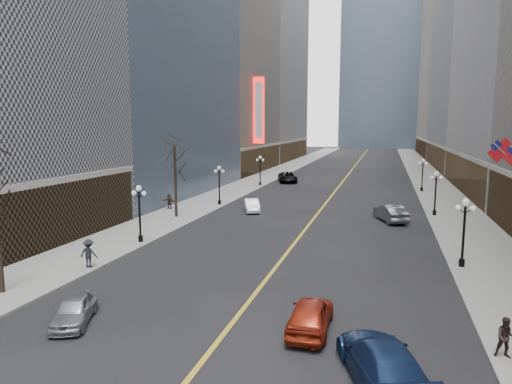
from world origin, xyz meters
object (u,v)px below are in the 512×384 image
Objects in this scene: car_nb_near at (74,309)px; car_nb_mid at (252,205)px; car_sb_mid at (310,315)px; streetlamp_west_3 at (260,167)px; streetlamp_east_2 at (436,189)px; car_nb_far at (288,177)px; streetlamp_east_3 at (423,172)px; streetlamp_west_2 at (219,181)px; car_sb_far at (390,213)px; streetlamp_west_1 at (139,208)px; car_sb_near at (382,362)px; streetlamp_east_1 at (464,225)px.

car_nb_mid reaches higher than car_nb_near.
streetlamp_west_3 is at bearing -72.65° from car_sb_mid.
car_nb_near is (-19.05, -32.03, -2.24)m from streetlamp_east_2.
streetlamp_west_3 is 21.24m from car_nb_mid.
streetlamp_east_2 is 0.74× the size of car_nb_far.
streetlamp_east_3 is 53.58m from car_nb_near.
streetlamp_east_2 is at bearing 36.77° from car_nb_near.
streetlamp_east_2 is 23.60m from streetlamp_west_2.
car_nb_mid is 14.51m from car_sb_far.
streetlamp_west_1 is at bearing -90.00° from streetlamp_west_3.
streetlamp_west_3 is at bearing 90.00° from streetlamp_west_2.
streetlamp_west_3 is 6.88m from car_nb_far.
car_sb_near is 1.11× the size of car_sb_far.
streetlamp_east_3 is (0.00, 36.00, 0.00)m from streetlamp_east_1.
car_sb_far is at bearing -26.08° from car_nb_mid.
car_sb_mid is (15.49, -47.80, -2.14)m from streetlamp_west_3.
streetlamp_east_2 reaches higher than car_nb_far.
car_nb_far is (3.11, 5.78, -2.05)m from streetlamp_west_3.
streetlamp_west_2 reaches higher than car_sb_mid.
car_sb_far is at bearing -101.47° from streetlamp_east_3.
streetlamp_west_3 is at bearing 180.00° from streetlamp_east_3.
car_sb_near reaches higher than car_sb_mid.
streetlamp_east_1 is 36.00m from streetlamp_east_3.
streetlamp_east_3 and streetlamp_west_3 have the same top height.
car_nb_mid is (4.72, -20.59, -2.21)m from streetlamp_west_3.
streetlamp_west_1 is at bearing -37.90° from car_sb_mid.
streetlamp_west_2 is 18.00m from streetlamp_west_3.
car_nb_mid is 26.42m from car_nb_far.
car_nb_mid is at bearing -85.00° from car_sb_near.
streetlamp_west_3 reaches higher than car_sb_far.
streetlamp_west_2 is 1.08× the size of car_nb_mid.
streetlamp_east_1 is 23.60m from streetlamp_west_1.
car_sb_near is at bearing -60.75° from streetlamp_west_2.
car_sb_mid is (-8.11, -11.80, -2.14)m from streetlamp_east_1.
streetlamp_west_2 is at bearing 75.60° from car_nb_near.
car_sb_near is (18.68, -15.37, -2.07)m from streetlamp_west_1.
car_sb_far is (14.46, -1.18, 0.16)m from car_nb_mid.
streetlamp_west_1 is 18.00m from streetlamp_west_2.
car_sb_far is (-4.42, -21.77, -2.05)m from streetlamp_east_3.
streetlamp_west_1 is (-23.60, -36.00, 0.00)m from streetlamp_east_3.
car_nb_near is 0.68× the size of car_sb_near.
streetlamp_east_2 is 1.01× the size of car_sb_mid.
streetlamp_east_2 is at bearing 37.33° from streetlamp_west_1.
streetlamp_east_1 and streetlamp_east_2 have the same top height.
streetlamp_west_1 is 1.01× the size of car_sb_mid.
streetlamp_west_2 is 24.07m from car_nb_far.
streetlamp_east_2 is 1.16× the size of car_nb_near.
streetlamp_west_3 reaches higher than car_nb_far.
car_nb_near is at bearing -105.72° from car_nb_far.
car_sb_mid is at bearing -37.29° from streetlamp_west_1.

